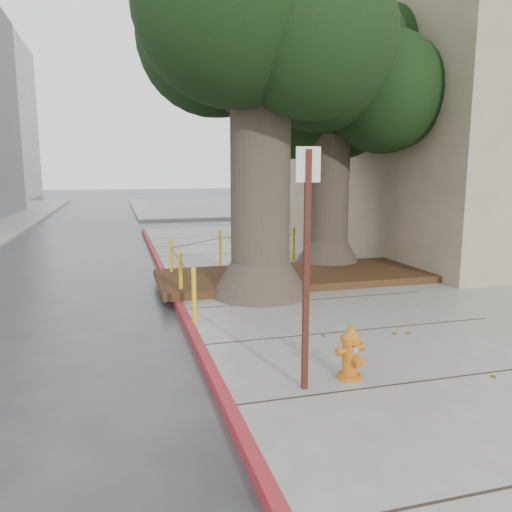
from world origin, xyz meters
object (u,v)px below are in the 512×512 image
Objects in this scene: fire_hydrant at (350,353)px; car_silver at (299,208)px; car_red at (312,208)px; signpost at (307,256)px.

fire_hydrant is 0.19× the size of car_silver.
fire_hydrant is 0.18× the size of car_red.
car_red is at bearing 72.46° from signpost.
car_red is at bearing 53.91° from fire_hydrant.
fire_hydrant is at bearing 155.41° from car_silver.
signpost is 22.58m from car_red.
signpost is at bearing 153.96° from car_silver.
car_red is at bearing -117.75° from car_silver.
fire_hydrant is 1.40m from signpost.
car_red reaches higher than fire_hydrant.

